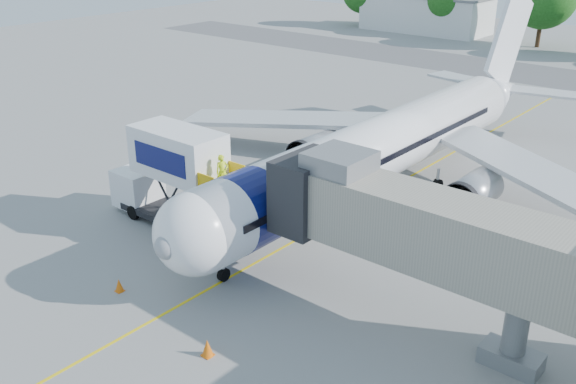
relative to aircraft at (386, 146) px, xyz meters
The scene contains 8 objects.
ground 5.07m from the aircraft, 90.00° to the right, with size 160.00×160.00×0.00m, color gray.
guidance_line 5.06m from the aircraft, 90.00° to the right, with size 0.15×70.00×0.01m, color yellow.
aircraft is the anchor object (origin of this frame).
jet_bridge 13.77m from the aircraft, 54.30° to the right, with size 13.90×3.20×6.60m.
catering_hiloader 12.77m from the aircraft, 119.39° to the right, with size 8.50×2.44×5.50m.
safety_cone_a 18.41m from the aircraft, 79.09° to the right, with size 0.45×0.45×0.72m.
safety_cone_b 17.69m from the aircraft, 99.58° to the right, with size 0.39×0.39×0.62m.
outbuilding_left 62.50m from the aircraft, 116.61° to the left, with size 18.40×8.40×5.30m.
Camera 1 is at (18.61, -27.13, 15.27)m, focal length 40.00 mm.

